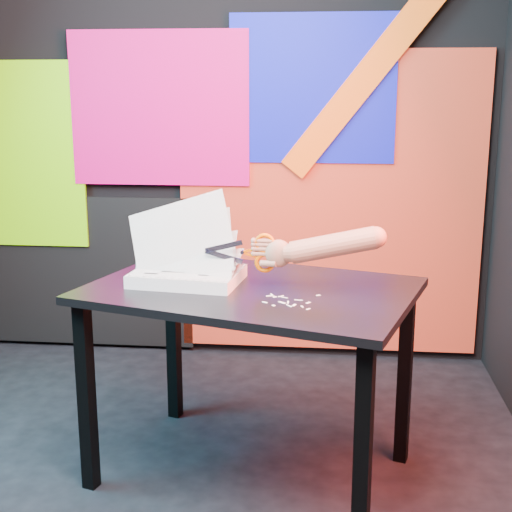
# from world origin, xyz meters

# --- Properties ---
(room) EXTENTS (3.01, 3.01, 2.71)m
(room) POSITION_xyz_m (0.00, 0.00, 1.35)
(room) COLOR black
(room) RESTS_ON ground
(backdrop) EXTENTS (2.88, 0.05, 2.08)m
(backdrop) POSITION_xyz_m (0.06, 1.46, 0.96)
(backdrop) COLOR red
(backdrop) RESTS_ON ground
(work_table) EXTENTS (1.32, 1.07, 0.75)m
(work_table) POSITION_xyz_m (0.37, 0.20, 0.65)
(work_table) COLOR black
(work_table) RESTS_ON ground
(printout_stack) EXTENTS (0.46, 0.33, 0.36)m
(printout_stack) POSITION_xyz_m (0.13, 0.24, 0.78)
(printout_stack) COLOR silver
(printout_stack) RESTS_ON work_table
(scissors) EXTENTS (0.26, 0.03, 0.15)m
(scissors) POSITION_xyz_m (0.40, 0.19, 0.88)
(scissors) COLOR #A7A8CE
(scissors) RESTS_ON printout_stack
(hand_forearm) EXTENTS (0.47, 0.10, 0.16)m
(hand_forearm) POSITION_xyz_m (0.63, 0.18, 0.91)
(hand_forearm) COLOR #8F674F
(hand_forearm) RESTS_ON work_table
(paper_clippings) EXTENTS (0.20, 0.18, 0.00)m
(paper_clippings) POSITION_xyz_m (0.51, 0.03, 0.75)
(paper_clippings) COLOR white
(paper_clippings) RESTS_ON work_table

